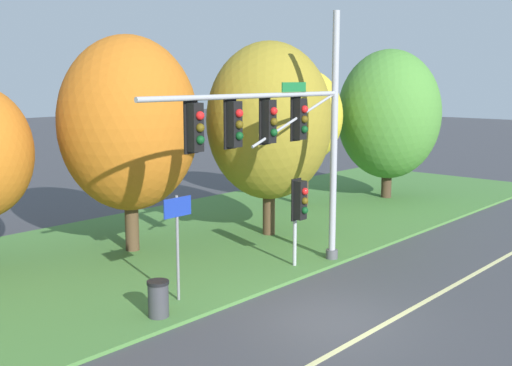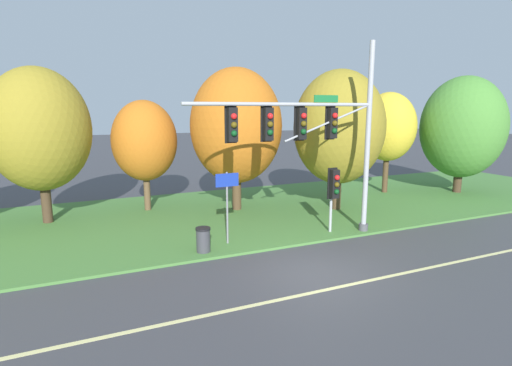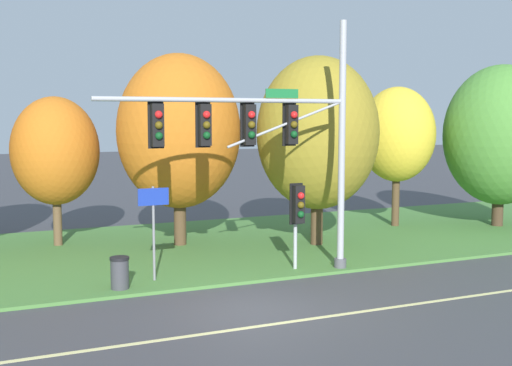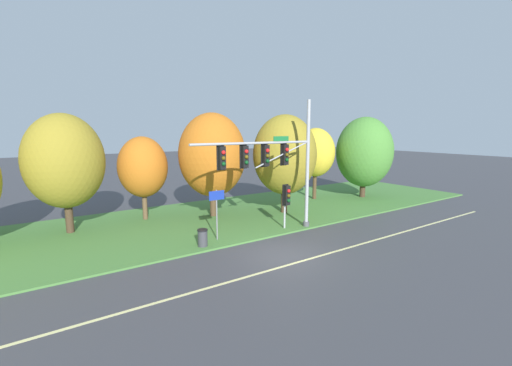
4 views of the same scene
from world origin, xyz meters
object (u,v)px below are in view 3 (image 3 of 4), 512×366
object	(u,v)px
trash_bin	(120,273)
tree_mid_verge	(179,132)
tree_behind_signpost	(55,151)
route_sign_post	(154,217)
tree_furthest_back	(500,135)
tree_tall_centre	(318,133)
pedestrian_signal_near_kerb	(298,209)
traffic_signal_mast	(269,134)
tree_right_far	(397,135)

from	to	relation	value
trash_bin	tree_mid_verge	bearing A→B (deg)	57.81
tree_behind_signpost	trash_bin	world-z (taller)	tree_behind_signpost
route_sign_post	tree_furthest_back	distance (m)	17.40
tree_tall_centre	tree_furthest_back	distance (m)	9.70
pedestrian_signal_near_kerb	tree_furthest_back	world-z (taller)	tree_furthest_back
traffic_signal_mast	tree_mid_verge	size ratio (longest dim) A/B	1.10
route_sign_post	tree_tall_centre	world-z (taller)	tree_tall_centre
tree_tall_centre	route_sign_post	bearing A→B (deg)	-157.88
tree_mid_verge	traffic_signal_mast	bearing A→B (deg)	-79.09
tree_tall_centre	tree_right_far	size ratio (longest dim) A/B	1.15
tree_right_far	trash_bin	xyz separation A→B (m)	(-13.78, -5.85, -3.67)
tree_behind_signpost	tree_tall_centre	distance (m)	10.06
tree_behind_signpost	tree_mid_verge	xyz separation A→B (m)	(4.37, -1.80, 0.74)
route_sign_post	tree_behind_signpost	size ratio (longest dim) A/B	0.50
tree_behind_signpost	tree_mid_verge	distance (m)	4.78
route_sign_post	tree_behind_signpost	bearing A→B (deg)	106.75
route_sign_post	tree_tall_centre	bearing A→B (deg)	22.12
tree_behind_signpost	tree_right_far	distance (m)	14.75
tree_right_far	tree_mid_verge	bearing A→B (deg)	-178.26
tree_right_far	trash_bin	distance (m)	15.41
tree_right_far	traffic_signal_mast	bearing A→B (deg)	-146.32
trash_bin	route_sign_post	bearing A→B (deg)	24.80
traffic_signal_mast	tree_tall_centre	world-z (taller)	traffic_signal_mast
pedestrian_signal_near_kerb	tree_furthest_back	size ratio (longest dim) A/B	0.39
tree_right_far	tree_furthest_back	distance (m)	4.67
tree_mid_verge	tree_furthest_back	xyz separation A→B (m)	(14.59, -1.55, -0.26)
route_sign_post	tree_right_far	world-z (taller)	tree_right_far
traffic_signal_mast	trash_bin	size ratio (longest dim) A/B	8.73
tree_tall_centre	trash_bin	distance (m)	9.85
traffic_signal_mast	route_sign_post	distance (m)	4.33
tree_right_far	tree_furthest_back	world-z (taller)	tree_furthest_back
pedestrian_signal_near_kerb	tree_right_far	world-z (taller)	tree_right_far
traffic_signal_mast	tree_furthest_back	size ratio (longest dim) A/B	1.11
tree_tall_centre	traffic_signal_mast	bearing A→B (deg)	-135.26
pedestrian_signal_near_kerb	trash_bin	xyz separation A→B (m)	(-5.76, -0.00, -1.53)
tree_right_far	route_sign_post	bearing A→B (deg)	-157.19
tree_right_far	tree_tall_centre	bearing A→B (deg)	-156.27
tree_mid_verge	trash_bin	bearing A→B (deg)	-122.19
tree_mid_verge	tree_tall_centre	world-z (taller)	tree_mid_verge
tree_mid_verge	tree_right_far	xyz separation A→B (m)	(10.30, 0.31, -0.24)
tree_tall_centre	tree_furthest_back	world-z (taller)	tree_furthest_back
tree_furthest_back	tree_behind_signpost	bearing A→B (deg)	170.00
traffic_signal_mast	tree_tall_centre	distance (m)	5.32
tree_behind_signpost	tree_furthest_back	bearing A→B (deg)	-10.00
tree_behind_signpost	tree_mid_verge	bearing A→B (deg)	-22.37
tree_mid_verge	trash_bin	world-z (taller)	tree_mid_verge
traffic_signal_mast	tree_mid_verge	distance (m)	5.91
tree_behind_signpost	tree_tall_centre	bearing A→B (deg)	-22.62
traffic_signal_mast	tree_right_far	world-z (taller)	traffic_signal_mast
tree_tall_centre	tree_right_far	bearing A→B (deg)	23.73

